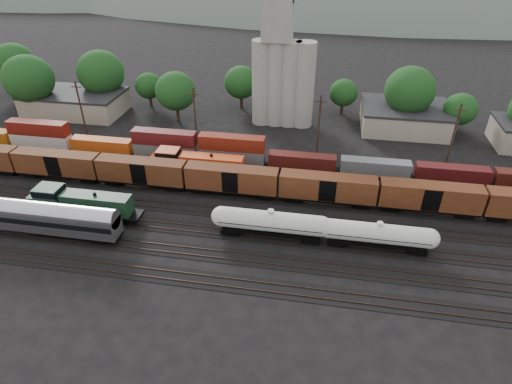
% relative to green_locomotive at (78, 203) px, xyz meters
% --- Properties ---
extents(ground, '(600.00, 600.00, 0.00)m').
position_rel_green_locomotive_xyz_m(ground, '(22.49, 5.00, -2.67)').
color(ground, black).
extents(tracks, '(180.00, 33.20, 0.20)m').
position_rel_green_locomotive_xyz_m(tracks, '(22.49, 5.00, -2.62)').
color(tracks, black).
rests_on(tracks, ground).
extents(green_locomotive, '(17.71, 3.12, 4.69)m').
position_rel_green_locomotive_xyz_m(green_locomotive, '(0.00, 0.00, 0.00)').
color(green_locomotive, black).
rests_on(green_locomotive, ground).
extents(tank_car_a, '(17.10, 3.06, 4.48)m').
position_rel_green_locomotive_xyz_m(tank_car_a, '(29.31, 0.00, -0.00)').
color(tank_car_a, silver).
rests_on(tank_car_a, ground).
extents(tank_car_b, '(16.07, 2.88, 4.21)m').
position_rel_green_locomotive_xyz_m(tank_car_b, '(44.07, 0.00, -0.15)').
color(tank_car_b, silver).
rests_on(tank_car_b, ground).
extents(passenger_coach, '(23.64, 2.92, 5.37)m').
position_rel_green_locomotive_xyz_m(passenger_coach, '(-3.04, -5.00, 0.62)').
color(passenger_coach, silver).
rests_on(passenger_coach, ground).
extents(orange_locomotive, '(18.51, 3.08, 4.63)m').
position_rel_green_locomotive_xyz_m(orange_locomotive, '(13.69, 15.00, -0.03)').
color(orange_locomotive, black).
rests_on(orange_locomotive, ground).
extents(boxcar_string, '(169.00, 2.90, 4.20)m').
position_rel_green_locomotive_xyz_m(boxcar_string, '(36.92, 10.00, 0.45)').
color(boxcar_string, black).
rests_on(boxcar_string, ground).
extents(container_wall, '(185.26, 2.60, 5.80)m').
position_rel_green_locomotive_xyz_m(container_wall, '(38.97, 20.00, 0.04)').
color(container_wall, black).
rests_on(container_wall, ground).
extents(grain_silo, '(13.40, 5.00, 29.00)m').
position_rel_green_locomotive_xyz_m(grain_silo, '(25.78, 41.00, 8.59)').
color(grain_silo, gray).
rests_on(grain_silo, ground).
extents(industrial_sheds, '(119.38, 17.26, 5.10)m').
position_rel_green_locomotive_xyz_m(industrial_sheds, '(29.12, 40.25, -0.11)').
color(industrial_sheds, '#9E937F').
rests_on(industrial_sheds, ground).
extents(tree_band, '(163.15, 23.60, 14.09)m').
position_rel_green_locomotive_xyz_m(tree_band, '(9.46, 43.38, 5.14)').
color(tree_band, black).
rests_on(tree_band, ground).
extents(utility_poles, '(122.20, 0.36, 12.00)m').
position_rel_green_locomotive_xyz_m(utility_poles, '(22.49, 27.00, 3.54)').
color(utility_poles, black).
rests_on(utility_poles, ground).
extents(distant_hills, '(860.00, 286.00, 130.00)m').
position_rel_green_locomotive_xyz_m(distant_hills, '(46.41, 265.00, -23.23)').
color(distant_hills, '#59665B').
rests_on(distant_hills, ground).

